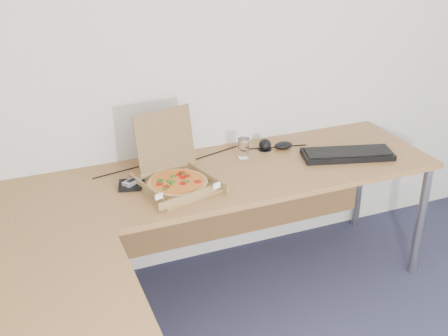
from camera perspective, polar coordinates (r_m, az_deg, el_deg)
name	(u,v)px	position (r m, az deg, el deg)	size (l,w,h in m)	color
desk	(172,235)	(2.49, -5.32, -6.73)	(2.50, 2.20, 0.73)	#9A6839
pizza_box	(176,179)	(2.81, -4.84, -1.08)	(0.33, 0.39, 0.34)	olive
drinking_glass	(243,148)	(3.11, 1.98, 2.02)	(0.06, 0.06, 0.11)	silver
keyboard	(347,154)	(3.20, 12.37, 1.35)	(0.50, 0.18, 0.03)	black
mouse	(283,145)	(3.25, 6.03, 2.30)	(0.11, 0.07, 0.04)	black
wallet	(132,185)	(2.84, -9.32, -1.71)	(0.13, 0.11, 0.02)	black
phone	(132,182)	(2.83, -9.33, -1.40)	(0.09, 0.05, 0.02)	#B2B5BA
dome_speaker	(265,144)	(3.22, 4.17, 2.44)	(0.08, 0.08, 0.07)	black
cable_bundle	(199,158)	(3.11, -2.53, 1.00)	(0.60, 0.04, 0.01)	black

